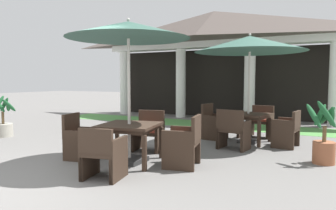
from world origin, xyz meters
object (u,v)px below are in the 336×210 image
Objects in this scene: patio_chair_mid_left_west at (214,123)px; patio_chair_mid_left_north at (260,122)px; patio_chair_mid_left_south at (233,130)px; potted_palm_left_edge at (3,124)px; patio_table_near_foreground at (129,129)px; potted_palm_right_edge at (324,142)px; patio_chair_mid_left_east at (287,130)px; patio_table_mid_left at (248,117)px; patio_umbrella_near_foreground at (128,32)px; patio_chair_near_foreground_north at (148,132)px; patio_umbrella_mid_left at (250,44)px; patio_chair_near_foreground_west at (80,139)px; patio_chair_near_foreground_east at (184,143)px; patio_chair_near_foreground_south at (103,154)px.

patio_chair_mid_left_west is 1.32m from patio_chair_mid_left_north.
potted_palm_left_edge is (-6.02, -1.33, -0.07)m from patio_chair_mid_left_south.
patio_table_near_foreground is 3.61m from potted_palm_right_edge.
patio_table_near_foreground is 1.42× the size of patio_chair_mid_left_east.
patio_chair_mid_left_west is at bearing 78.89° from patio_table_near_foreground.
potted_palm_left_edge reaches higher than patio_chair_mid_left_south.
patio_chair_mid_left_west is (0.59, 3.03, -0.22)m from patio_table_near_foreground.
patio_chair_mid_left_east is at bearing -6.95° from patio_table_mid_left.
patio_umbrella_near_foreground is 3.16× the size of patio_chair_mid_left_north.
patio_table_near_foreground is 3.73m from patio_chair_mid_left_east.
patio_chair_mid_left_east is at bearing 45.10° from patio_chair_mid_left_south.
patio_chair_mid_left_west reaches higher than patio_chair_mid_left_north.
patio_umbrella_near_foreground reaches higher than patio_chair_mid_left_north.
patio_umbrella_mid_left is (1.73, 1.88, 2.00)m from patio_chair_near_foreground_north.
patio_chair_near_foreground_north is 1.03× the size of patio_chair_mid_left_east.
patio_chair_near_foreground_west is 4.51m from patio_umbrella_mid_left.
patio_table_mid_left is at bearing 90.00° from patio_chair_mid_left_south.
patio_table_mid_left is at bearing 129.35° from patio_chair_near_foreground_west.
patio_chair_mid_left_west is at bearing -123.15° from patio_chair_near_foreground_north.
patio_table_mid_left is 1.09× the size of patio_chair_mid_left_west.
potted_palm_right_edge is at bearing 132.09° from patio_chair_mid_left_north.
patio_chair_near_foreground_east is at bearing -100.35° from patio_table_mid_left.
patio_chair_near_foreground_west is 4.04m from patio_table_mid_left.
patio_chair_mid_left_east reaches higher than patio_table_mid_left.
patio_chair_near_foreground_north is at bearing 134.99° from patio_chair_near_foreground_west.
patio_chair_mid_left_west is at bearing 78.89° from patio_umbrella_near_foreground.
patio_chair_mid_left_north is (-0.81, 1.04, 0.00)m from patio_chair_mid_left_east.
patio_table_near_foreground reaches higher than patio_table_mid_left.
patio_chair_near_foreground_south is 0.95× the size of patio_chair_near_foreground_north.
potted_palm_right_edge is (1.71, -1.34, -0.22)m from patio_table_mid_left.
patio_chair_mid_left_west reaches higher than patio_table_mid_left.
potted_palm_left_edge is (-4.61, 0.65, -0.28)m from patio_table_near_foreground.
patio_chair_mid_left_south reaches higher than patio_chair_mid_left_east.
potted_palm_right_edge is at bearing -140.58° from patio_chair_mid_left_east.
patio_umbrella_near_foreground is 2.23× the size of potted_palm_right_edge.
patio_chair_mid_left_east reaches higher than patio_chair_mid_left_north.
patio_chair_mid_left_west is 1.33m from patio_chair_mid_left_south.
potted_palm_right_edge is (7.85, 0.92, 0.05)m from potted_palm_left_edge.
patio_table_near_foreground is 1.46× the size of patio_chair_near_foreground_south.
patio_chair_mid_left_north is at bearing 125.14° from potted_palm_right_edge.
patio_umbrella_near_foreground is at bearing 90.00° from patio_chair_near_foreground_north.
patio_umbrella_near_foreground reaches higher than patio_chair_near_foreground_north.
patio_chair_mid_left_north is at bearing 27.02° from potted_palm_left_edge.
patio_umbrella_mid_left reaches higher than patio_chair_near_foreground_north.
patio_umbrella_near_foreground reaches higher than patio_chair_near_foreground_south.
patio_table_near_foreground is 1.07m from patio_chair_near_foreground_south.
patio_chair_near_foreground_east is at bearing -100.35° from patio_umbrella_mid_left.
patio_chair_near_foreground_west is at bearing -129.36° from patio_table_mid_left.
patio_chair_near_foreground_south is at bearing -19.24° from potted_palm_left_edge.
patio_chair_near_foreground_north is (-1.24, 0.83, -0.03)m from patio_chair_near_foreground_east.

